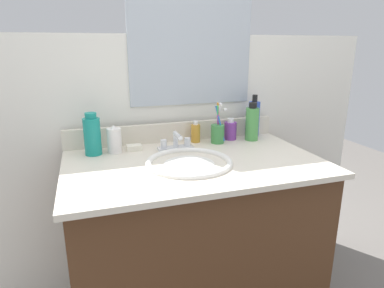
{
  "coord_description": "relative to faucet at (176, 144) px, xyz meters",
  "views": [
    {
      "loc": [
        -0.4,
        -1.21,
        1.25
      ],
      "look_at": [
        -0.01,
        0.0,
        0.87
      ],
      "focal_mm": 31.35,
      "sensor_mm": 36.0,
      "label": 1
    }
  ],
  "objects": [
    {
      "name": "bottle_shampoo_blue",
      "position": [
        0.44,
        0.11,
        0.06
      ],
      "size": [
        0.06,
        0.06,
        0.21
      ],
      "color": "#2D4CB2",
      "rests_on": "countertop"
    },
    {
      "name": "bottle_mouthwash_teal",
      "position": [
        -0.35,
        0.04,
        0.06
      ],
      "size": [
        0.07,
        0.07,
        0.18
      ],
      "color": "teal",
      "rests_on": "countertop"
    },
    {
      "name": "bottle_toner_green",
      "position": [
        0.39,
        0.04,
        0.06
      ],
      "size": [
        0.06,
        0.06,
        0.18
      ],
      "color": "#4C9E4C",
      "rests_on": "countertop"
    },
    {
      "name": "bottle_cream_purple",
      "position": [
        0.3,
        0.08,
        0.02
      ],
      "size": [
        0.06,
        0.06,
        0.11
      ],
      "color": "#7A3899",
      "rests_on": "countertop"
    },
    {
      "name": "bottle_lotion_white",
      "position": [
        -0.26,
        0.04,
        0.03
      ],
      "size": [
        0.06,
        0.06,
        0.12
      ],
      "color": "white",
      "rests_on": "countertop"
    },
    {
      "name": "faucet",
      "position": [
        0.0,
        0.0,
        0.0
      ],
      "size": [
        0.16,
        0.1,
        0.08
      ],
      "color": "silver",
      "rests_on": "countertop"
    },
    {
      "name": "cup_green",
      "position": [
        0.22,
        0.05,
        0.02
      ],
      "size": [
        0.06,
        0.08,
        0.19
      ],
      "color": "#3F8C47",
      "rests_on": "countertop"
    },
    {
      "name": "bottle_oil_amber",
      "position": [
        0.12,
        0.09,
        0.02
      ],
      "size": [
        0.04,
        0.04,
        0.1
      ],
      "color": "gold",
      "rests_on": "countertop"
    },
    {
      "name": "countertop",
      "position": [
        0.03,
        -0.16,
        -0.04
      ],
      "size": [
        1.02,
        0.63,
        0.02
      ],
      "primitive_type": "cube",
      "color": "beige",
      "rests_on": "vanity_cabinet"
    },
    {
      "name": "vanity_cabinet",
      "position": [
        0.03,
        -0.16,
        -0.44
      ],
      "size": [
        0.98,
        0.58,
        0.78
      ],
      "primitive_type": "cube",
      "color": "#4C2D19",
      "rests_on": "ground_plane"
    },
    {
      "name": "mirror_panel",
      "position": [
        0.13,
        0.18,
        0.42
      ],
      "size": [
        0.6,
        0.01,
        0.56
      ],
      "primitive_type": "cube",
      "color": "#B2BCC6"
    },
    {
      "name": "soap_bar",
      "position": [
        -0.18,
        0.05,
        -0.02
      ],
      "size": [
        0.06,
        0.04,
        0.02
      ],
      "primitive_type": "cube",
      "color": "white",
      "rests_on": "countertop"
    },
    {
      "name": "sink_basin",
      "position": [
        -0.0,
        -0.19,
        -0.06
      ],
      "size": [
        0.34,
        0.34,
        0.11
      ],
      "color": "white",
      "rests_on": "countertop"
    },
    {
      "name": "backsplash",
      "position": [
        0.03,
        0.14,
        0.02
      ],
      "size": [
        1.02,
        0.02,
        0.09
      ],
      "primitive_type": "cube",
      "color": "beige",
      "rests_on": "countertop"
    },
    {
      "name": "back_wall",
      "position": [
        0.03,
        0.2,
        -0.18
      ],
      "size": [
        2.12,
        0.04,
        1.3
      ],
      "primitive_type": "cube",
      "color": "white",
      "rests_on": "ground_plane"
    }
  ]
}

